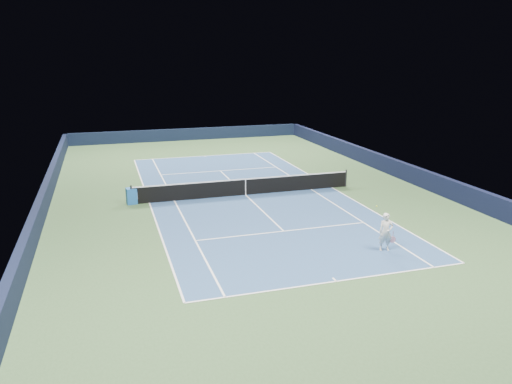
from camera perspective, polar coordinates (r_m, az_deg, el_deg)
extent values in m
plane|color=#314E2B|center=(28.85, -1.20, -0.34)|extent=(40.00, 40.00, 0.00)
cube|color=black|center=(47.70, -7.81, 6.55)|extent=(22.00, 0.35, 1.10)
cube|color=black|center=(33.25, 17.05, 2.09)|extent=(0.35, 40.00, 1.10)
cube|color=black|center=(27.88, -23.13, -1.02)|extent=(0.35, 40.00, 1.10)
cube|color=navy|center=(28.85, -1.20, -0.33)|extent=(10.97, 23.77, 0.01)
cube|color=white|center=(40.10, -5.89, 4.13)|extent=(10.97, 0.08, 0.00)
cube|color=white|center=(18.42, 9.18, -10.04)|extent=(10.97, 0.08, 0.00)
cube|color=white|center=(30.75, 8.67, 0.51)|extent=(0.08, 23.77, 0.00)
cube|color=white|center=(27.92, -12.09, -1.22)|extent=(0.08, 23.77, 0.00)
cube|color=white|center=(30.20, 6.33, 0.31)|extent=(0.08, 23.77, 0.00)
cube|color=white|center=(28.05, -9.31, -1.00)|extent=(0.08, 23.77, 0.00)
cube|color=white|center=(34.86, -4.10, 2.43)|extent=(8.23, 0.08, 0.00)
cube|color=white|center=(23.06, 3.19, -4.49)|extent=(8.23, 0.08, 0.00)
cube|color=white|center=(28.85, -1.20, -0.32)|extent=(0.08, 12.80, 0.00)
cube|color=white|center=(39.96, -5.84, 4.09)|extent=(0.08, 0.30, 0.00)
cube|color=white|center=(18.54, 8.97, -9.85)|extent=(0.08, 0.30, 0.00)
cylinder|color=black|center=(27.72, -14.03, -0.33)|extent=(0.10, 0.10, 1.07)
cylinder|color=black|center=(31.02, 10.24, 1.57)|extent=(0.10, 0.10, 1.07)
cube|color=black|center=(28.73, -1.21, 0.54)|extent=(12.80, 0.03, 0.91)
cube|color=white|center=(28.61, -1.21, 1.48)|extent=(12.80, 0.04, 0.06)
cube|color=white|center=(28.73, -1.21, 0.54)|extent=(0.05, 0.04, 0.91)
cube|color=#1B59A7|center=(27.89, -14.04, -0.44)|extent=(0.59, 0.55, 0.88)
cube|color=silver|center=(27.90, -13.45, -0.37)|extent=(0.03, 0.39, 0.39)
imported|color=silver|center=(21.27, 14.61, -4.45)|extent=(0.66, 0.52, 1.61)
cylinder|color=#CB839F|center=(21.43, 15.40, -4.67)|extent=(0.03, 0.03, 0.27)
cylinder|color=black|center=(21.51, 15.35, -5.27)|extent=(0.27, 0.02, 0.27)
cylinder|color=#C57F96|center=(21.51, 15.35, -5.27)|extent=(0.28, 0.03, 0.28)
sphere|color=yellow|center=(21.87, 13.63, -1.59)|extent=(0.07, 0.07, 0.07)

